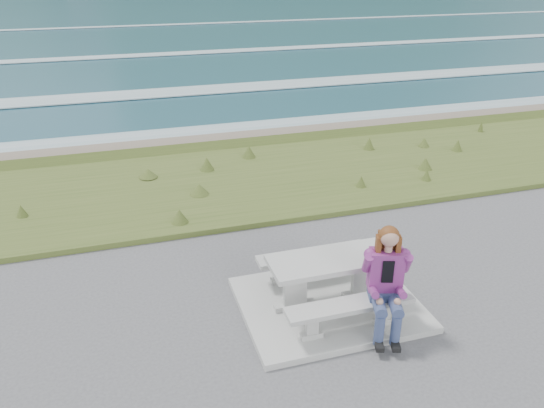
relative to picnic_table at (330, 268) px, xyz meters
name	(u,v)px	position (x,y,z in m)	size (l,w,h in m)	color
concrete_slab	(328,304)	(0.00, 0.00, -0.63)	(2.60, 2.10, 0.10)	#B0B0AA
picnic_table	(330,268)	(0.00, 0.00, 0.00)	(1.80, 0.75, 0.75)	#B0B0AA
bench_landward	(350,309)	(0.00, -0.70, -0.23)	(1.80, 0.35, 0.45)	#B0B0AA
bench_seaward	(313,258)	(0.00, 0.70, -0.23)	(1.80, 0.35, 0.45)	#B0B0AA
grass_verge	(246,183)	(0.00, 5.00, -0.68)	(160.00, 4.50, 0.22)	#3E521F
shore_drop	(220,144)	(0.00, 7.90, -0.68)	(160.00, 0.80, 2.20)	#6D6352
ocean	(160,80)	(0.00, 25.09, -2.42)	(1600.00, 1600.00, 0.09)	#214E5F
seated_woman	(386,296)	(0.45, -0.84, -0.02)	(0.65, 0.87, 1.52)	navy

